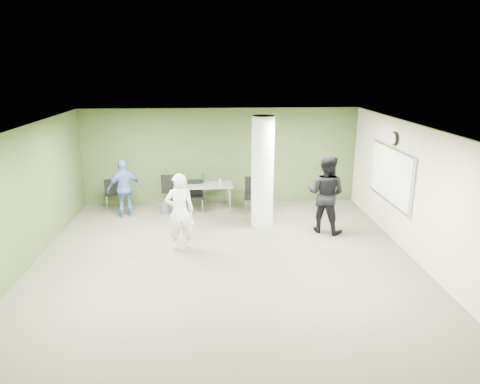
{
  "coord_description": "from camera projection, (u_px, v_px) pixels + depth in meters",
  "views": [
    {
      "loc": [
        -0.21,
        -8.28,
        3.96
      ],
      "look_at": [
        0.37,
        1.0,
        1.2
      ],
      "focal_mm": 32.0,
      "sensor_mm": 36.0,
      "label": 1
    }
  ],
  "objects": [
    {
      "name": "floor",
      "position": [
        225.0,
        260.0,
        9.06
      ],
      "size": [
        8.0,
        8.0,
        0.0
      ],
      "primitive_type": "plane",
      "color": "#4F4F3E",
      "rests_on": "ground"
    },
    {
      "name": "ceiling",
      "position": [
        224.0,
        128.0,
        8.26
      ],
      "size": [
        8.0,
        8.0,
        0.0
      ],
      "primitive_type": "plane",
      "rotation": [
        3.14,
        0.0,
        0.0
      ],
      "color": "white",
      "rests_on": "wall_back"
    },
    {
      "name": "wall_back",
      "position": [
        221.0,
        157.0,
        12.49
      ],
      "size": [
        8.0,
        2.8,
        0.02
      ],
      "primitive_type": "cube",
      "rotation": [
        1.57,
        0.0,
        0.0
      ],
      "color": "#3F5528",
      "rests_on": "floor"
    },
    {
      "name": "wall_left",
      "position": [
        22.0,
        201.0,
        8.42
      ],
      "size": [
        0.02,
        8.0,
        2.8
      ],
      "primitive_type": "cube",
      "color": "#3F5528",
      "rests_on": "floor"
    },
    {
      "name": "wall_right_cream",
      "position": [
        416.0,
        193.0,
        8.9
      ],
      "size": [
        0.02,
        8.0,
        2.8
      ],
      "primitive_type": "cube",
      "color": "beige",
      "rests_on": "floor"
    },
    {
      "name": "column",
      "position": [
        263.0,
        172.0,
        10.63
      ],
      "size": [
        0.56,
        0.56,
        2.8
      ],
      "primitive_type": "cylinder",
      "color": "silver",
      "rests_on": "floor"
    },
    {
      "name": "whiteboard",
      "position": [
        390.0,
        175.0,
        10.01
      ],
      "size": [
        0.05,
        2.3,
        1.3
      ],
      "color": "silver",
      "rests_on": "wall_right_cream"
    },
    {
      "name": "wall_clock",
      "position": [
        394.0,
        139.0,
        9.77
      ],
      "size": [
        0.06,
        0.32,
        0.32
      ],
      "color": "black",
      "rests_on": "wall_right_cream"
    },
    {
      "name": "folding_table",
      "position": [
        203.0,
        186.0,
        11.93
      ],
      "size": [
        1.65,
        0.77,
        1.02
      ],
      "rotation": [
        0.0,
        0.0,
        0.04
      ],
      "color": "gray",
      "rests_on": "floor"
    },
    {
      "name": "wastebasket",
      "position": [
        165.0,
        208.0,
        11.89
      ],
      "size": [
        0.26,
        0.26,
        0.3
      ],
      "primitive_type": "cylinder",
      "color": "#4C4C4C",
      "rests_on": "floor"
    },
    {
      "name": "chair_back_left",
      "position": [
        113.0,
        191.0,
        12.13
      ],
      "size": [
        0.54,
        0.54,
        0.91
      ],
      "rotation": [
        0.0,
        0.0,
        3.35
      ],
      "color": "black",
      "rests_on": "floor"
    },
    {
      "name": "chair_back_right",
      "position": [
        171.0,
        188.0,
        12.21
      ],
      "size": [
        0.62,
        0.62,
        1.01
      ],
      "rotation": [
        0.0,
        0.0,
        2.88
      ],
      "color": "black",
      "rests_on": "floor"
    },
    {
      "name": "chair_table_left",
      "position": [
        195.0,
        194.0,
        11.93
      ],
      "size": [
        0.48,
        0.48,
        0.9
      ],
      "rotation": [
        0.0,
        0.0,
        0.08
      ],
      "color": "black",
      "rests_on": "floor"
    },
    {
      "name": "chair_table_right",
      "position": [
        254.0,
        192.0,
        11.8
      ],
      "size": [
        0.54,
        0.54,
        1.01
      ],
      "rotation": [
        0.0,
        0.0,
        -0.09
      ],
      "color": "black",
      "rests_on": "floor"
    },
    {
      "name": "woman_white",
      "position": [
        180.0,
        212.0,
        9.39
      ],
      "size": [
        0.7,
        0.53,
        1.74
      ],
      "primitive_type": "imported",
      "rotation": [
        0.0,
        0.0,
        3.33
      ],
      "color": "silver",
      "rests_on": "floor"
    },
    {
      "name": "man_black",
      "position": [
        326.0,
        194.0,
        10.36
      ],
      "size": [
        1.18,
        1.12,
        1.93
      ],
      "primitive_type": "imported",
      "rotation": [
        0.0,
        0.0,
        2.57
      ],
      "color": "black",
      "rests_on": "floor"
    },
    {
      "name": "man_blue",
      "position": [
        125.0,
        189.0,
        11.43
      ],
      "size": [
        1.0,
        0.76,
        1.59
      ],
      "primitive_type": "imported",
      "rotation": [
        0.0,
        0.0,
        3.6
      ],
      "color": "#466DAE",
      "rests_on": "floor"
    }
  ]
}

